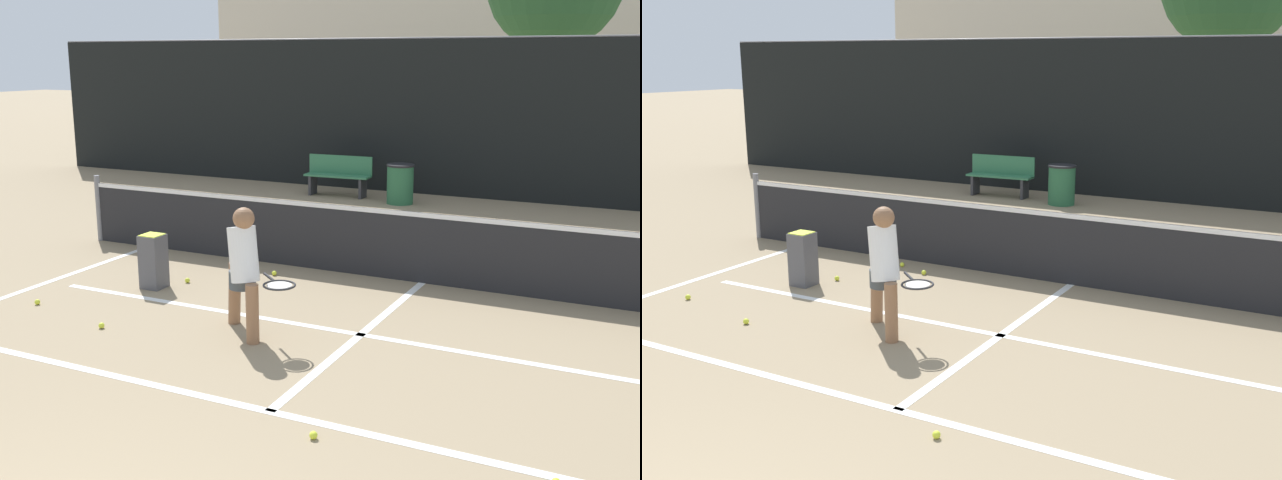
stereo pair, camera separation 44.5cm
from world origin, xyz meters
TOP-DOWN VIEW (x-y plane):
  - court_baseline_near at (0.00, 3.29)m, footprint 11.00×0.10m
  - court_service_line at (0.00, 5.29)m, footprint 8.25×0.10m
  - court_center_mark at (0.00, 5.35)m, footprint 0.10×4.12m
  - court_sideline_left at (-4.51, 5.35)m, footprint 0.10×5.12m
  - net at (0.00, 7.41)m, footprint 11.09×0.09m
  - fence_back at (0.00, 13.80)m, footprint 24.00×0.06m
  - player_practicing at (-1.13, 4.76)m, footprint 1.14×0.72m
  - tennis_ball_scattered_2 at (-3.93, 4.53)m, footprint 0.07×0.07m
  - tennis_ball_scattered_3 at (-2.43, 7.06)m, footprint 0.07×0.07m
  - tennis_ball_scattered_4 at (0.54, 3.03)m, footprint 0.07×0.07m
  - tennis_ball_scattered_5 at (-1.94, 6.86)m, footprint 0.07×0.07m
  - tennis_ball_scattered_7 at (-2.82, 6.06)m, footprint 0.07×0.07m
  - tennis_ball_scattered_8 at (-2.66, 4.23)m, footprint 0.07×0.07m
  - ball_hopper at (-3.08, 5.71)m, footprint 0.28×0.28m
  - courtside_bench at (-3.66, 12.79)m, footprint 1.46×0.45m
  - trash_bin at (-2.16, 12.51)m, footprint 0.57×0.57m
  - building_far at (0.00, 31.45)m, footprint 36.00×2.40m

SIDE VIEW (x-z plane):
  - court_baseline_near at x=0.00m, z-range 0.00..0.01m
  - court_service_line at x=0.00m, z-range 0.00..0.01m
  - court_center_mark at x=0.00m, z-range 0.00..0.01m
  - court_sideline_left at x=-4.51m, z-range 0.00..0.01m
  - tennis_ball_scattered_2 at x=-3.93m, z-range 0.00..0.07m
  - tennis_ball_scattered_3 at x=-2.43m, z-range 0.00..0.07m
  - tennis_ball_scattered_4 at x=0.54m, z-range 0.00..0.07m
  - tennis_ball_scattered_5 at x=-1.94m, z-range 0.00..0.07m
  - tennis_ball_scattered_7 at x=-2.82m, z-range 0.00..0.07m
  - tennis_ball_scattered_8 at x=-2.66m, z-range 0.00..0.07m
  - ball_hopper at x=-3.08m, z-range 0.02..0.73m
  - trash_bin at x=-2.16m, z-range 0.00..0.81m
  - courtside_bench at x=-3.66m, z-range 0.03..0.89m
  - net at x=0.00m, z-range -0.02..1.05m
  - player_practicing at x=-1.13m, z-range 0.06..1.47m
  - fence_back at x=0.00m, z-range -0.01..3.32m
  - building_far at x=0.00m, z-range 0.00..5.87m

